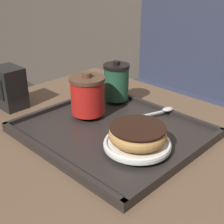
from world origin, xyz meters
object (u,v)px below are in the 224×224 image
(coffee_cup_rear, at_px, (116,81))
(donut_chocolate_glazed, at_px, (138,134))
(spoon, at_px, (161,111))
(napkin_dispenser, at_px, (9,88))
(coffee_cup_front, at_px, (88,95))

(coffee_cup_rear, height_order, donut_chocolate_glazed, coffee_cup_rear)
(donut_chocolate_glazed, bearing_deg, spoon, 110.75)
(napkin_dispenser, bearing_deg, spoon, 32.67)
(coffee_cup_rear, relative_size, donut_chocolate_glazed, 0.90)
(coffee_cup_rear, distance_m, spoon, 0.17)
(coffee_cup_front, distance_m, coffee_cup_rear, 0.13)
(spoon, relative_size, napkin_dispenser, 1.20)
(coffee_cup_rear, bearing_deg, coffee_cup_front, -83.44)
(spoon, xyz_separation_m, napkin_dispenser, (-0.39, -0.25, 0.04))
(coffee_cup_rear, distance_m, donut_chocolate_glazed, 0.29)
(spoon, bearing_deg, coffee_cup_rear, 113.19)
(napkin_dispenser, bearing_deg, coffee_cup_front, 23.98)
(coffee_cup_rear, bearing_deg, spoon, 3.79)
(donut_chocolate_glazed, height_order, spoon, donut_chocolate_glazed)
(coffee_cup_front, height_order, donut_chocolate_glazed, coffee_cup_front)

